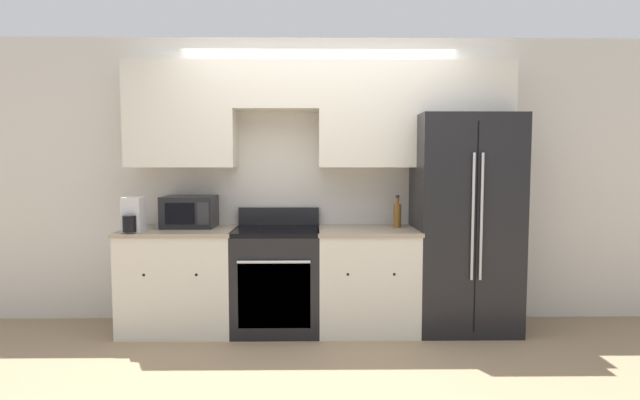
# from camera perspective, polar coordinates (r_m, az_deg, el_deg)

# --- Properties ---
(ground_plane) EXTENTS (12.00, 12.00, 0.00)m
(ground_plane) POSITION_cam_1_polar(r_m,az_deg,el_deg) (4.26, 0.05, -15.85)
(ground_plane) COLOR #937A5B
(wall_back) EXTENTS (8.00, 0.39, 2.60)m
(wall_back) POSITION_cam_1_polar(r_m,az_deg,el_deg) (4.58, 0.23, 5.43)
(wall_back) COLOR beige
(wall_back) RESTS_ON ground_plane
(lower_cabinets_left) EXTENTS (0.97, 0.64, 0.89)m
(lower_cabinets_left) POSITION_cam_1_polar(r_m,az_deg,el_deg) (4.58, -15.66, -8.73)
(lower_cabinets_left) COLOR beige
(lower_cabinets_left) RESTS_ON ground_plane
(lower_cabinets_right) EXTENTS (0.86, 0.64, 0.89)m
(lower_cabinets_right) POSITION_cam_1_polar(r_m,az_deg,el_deg) (4.45, 5.39, -8.96)
(lower_cabinets_right) COLOR beige
(lower_cabinets_right) RESTS_ON ground_plane
(oven_range) EXTENTS (0.74, 0.65, 1.05)m
(oven_range) POSITION_cam_1_polar(r_m,az_deg,el_deg) (4.44, -4.95, -8.94)
(oven_range) COLOR black
(oven_range) RESTS_ON ground_plane
(refrigerator) EXTENTS (0.86, 0.77, 1.87)m
(refrigerator) POSITION_cam_1_polar(r_m,az_deg,el_deg) (4.59, 15.98, -2.49)
(refrigerator) COLOR black
(refrigerator) RESTS_ON ground_plane
(microwave) EXTENTS (0.45, 0.36, 0.28)m
(microwave) POSITION_cam_1_polar(r_m,az_deg,el_deg) (4.57, -14.67, -1.29)
(microwave) COLOR black
(microwave) RESTS_ON lower_cabinets_left
(bottle) EXTENTS (0.07, 0.07, 0.29)m
(bottle) POSITION_cam_1_polar(r_m,az_deg,el_deg) (4.48, 8.82, -1.65)
(bottle) COLOR brown
(bottle) RESTS_ON lower_cabinets_right
(coffee_maker) EXTENTS (0.15, 0.24, 0.29)m
(coffee_maker) POSITION_cam_1_polar(r_m,az_deg,el_deg) (4.38, -20.60, -1.73)
(coffee_maker) COLOR #B7B7BC
(coffee_maker) RESTS_ON lower_cabinets_left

